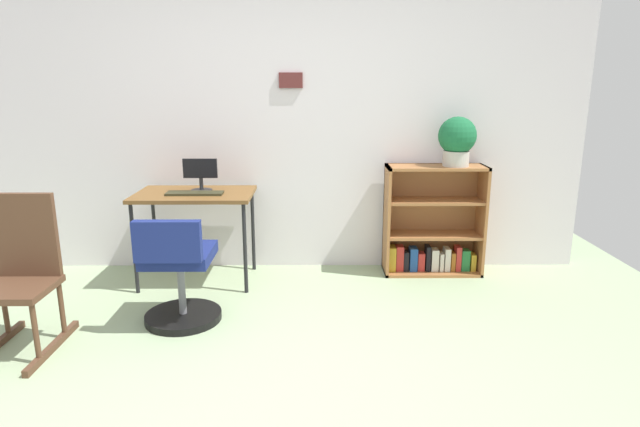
{
  "coord_description": "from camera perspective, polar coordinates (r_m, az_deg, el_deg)",
  "views": [
    {
      "loc": [
        0.32,
        -2.36,
        1.6
      ],
      "look_at": [
        0.34,
        1.25,
        0.69
      ],
      "focal_mm": 29.41,
      "sensor_mm": 36.0,
      "label": 1
    }
  ],
  "objects": [
    {
      "name": "rocking_chair",
      "position": [
        3.68,
        -29.8,
        -5.62
      ],
      "size": [
        0.42,
        0.64,
        0.95
      ],
      "color": "#513422",
      "rests_on": "ground_plane"
    },
    {
      "name": "wall_back",
      "position": [
        4.53,
        -4.44,
        9.19
      ],
      "size": [
        5.2,
        0.12,
        2.43
      ],
      "color": "silver",
      "rests_on": "ground_plane"
    },
    {
      "name": "bookshelf_low",
      "position": [
        4.58,
        12.08,
        -1.39
      ],
      "size": [
        0.82,
        0.3,
        0.93
      ],
      "color": "#9F6538",
      "rests_on": "ground_plane"
    },
    {
      "name": "keyboard",
      "position": [
        4.21,
        -13.48,
        2.15
      ],
      "size": [
        0.44,
        0.14,
        0.02
      ],
      "primitive_type": "cube",
      "color": "#2F2E1B",
      "rests_on": "desk"
    },
    {
      "name": "potted_plant_on_shelf",
      "position": [
        4.43,
        14.69,
        7.81
      ],
      "size": [
        0.31,
        0.31,
        0.4
      ],
      "color": "#B7B2A8",
      "rests_on": "bookshelf_low"
    },
    {
      "name": "desk",
      "position": [
        4.31,
        -13.46,
        1.4
      ],
      "size": [
        0.93,
        0.6,
        0.75
      ],
      "color": "brown",
      "rests_on": "ground_plane"
    },
    {
      "name": "ground_plane",
      "position": [
        2.86,
        -7.09,
        -19.92
      ],
      "size": [
        6.24,
        6.24,
        0.0
      ],
      "primitive_type": "plane",
      "color": "#97AC84"
    },
    {
      "name": "monitor",
      "position": [
        4.3,
        -12.87,
        4.16
      ],
      "size": [
        0.27,
        0.17,
        0.26
      ],
      "color": "#262628",
      "rests_on": "desk"
    },
    {
      "name": "office_chair",
      "position": [
        3.64,
        -15.12,
        -6.59
      ],
      "size": [
        0.52,
        0.55,
        0.78
      ],
      "color": "black",
      "rests_on": "ground_plane"
    }
  ]
}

